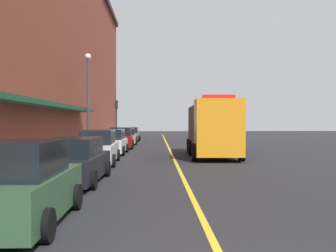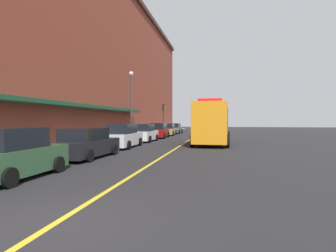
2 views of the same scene
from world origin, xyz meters
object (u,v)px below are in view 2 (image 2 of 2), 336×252
Objects in this scene: parked_car_2 at (123,136)px; parking_meter_1 at (62,138)px; parked_car_5 at (168,130)px; parked_car_0 at (12,155)px; street_lamp_left at (131,97)px; parked_car_6 at (175,129)px; traffic_light_near at (163,113)px; parked_car_1 at (86,144)px; parking_meter_0 at (168,126)px; utility_truck at (212,124)px; parked_car_3 at (144,133)px; parked_car_4 at (158,131)px.

parking_meter_1 is at bearing 166.26° from parked_car_2.
parked_car_0 is at bearing 177.68° from parked_car_5.
street_lamp_left is (-1.99, 19.30, 3.56)m from parked_car_0.
parked_car_2 is at bearing -179.20° from parked_car_6.
parked_car_1 is at bearing -87.25° from traffic_light_near.
parking_meter_0 is (-1.32, 24.58, 0.23)m from parked_car_2.
utility_truck reaches higher than parking_meter_0.
parked_car_2 is 24.62m from parking_meter_0.
parked_car_1 is at bearing 4.45° from parking_meter_1.
parked_car_0 is 1.00× the size of parked_car_3.
street_lamp_left is at bearing 9.54° from parked_car_1.
parked_car_2 is at bearing -56.97° from utility_truck.
traffic_light_near is at bearing -153.81° from utility_truck.
parked_car_0 is 36.14m from parking_meter_0.
parking_meter_0 is at bearing 3.93° from parked_car_4.
parked_car_0 is at bearing -87.67° from traffic_light_near.
street_lamp_left is at bearing -92.04° from parking_meter_0.
parked_car_0 is 28.90m from parked_car_5.
parking_meter_0 is 30.67m from parking_meter_1.
parked_car_4 is 1.11× the size of traffic_light_near.
parked_car_0 is at bearing 178.84° from parked_car_2.
parking_meter_0 is 0.31× the size of traffic_light_near.
parked_car_6 is at bearing 52.02° from traffic_light_near.
utility_truck is at bearing -22.77° from parked_car_0.
parked_car_5 is 1.12× the size of parked_car_6.
parked_car_3 is 4.49m from street_lamp_left.
parked_car_6 is at bearing 87.12° from parking_meter_1.
parked_car_0 is 0.53× the size of utility_truck.
parked_car_1 is 5.98m from parked_car_2.
parked_car_3 is 15.32m from traffic_light_near.
parked_car_2 is 1.06× the size of parked_car_5.
parked_car_1 is 3.69× the size of parking_meter_0.
parking_meter_0 is (-1.41, 12.92, 0.25)m from parked_car_4.
parked_car_4 is at bearing 177.68° from parked_car_5.
street_lamp_left is at bearing 46.79° from parked_car_3.
parking_meter_1 is (-1.32, -6.09, 0.23)m from parked_car_2.
parked_car_1 is 23.35m from parked_car_5.
parked_car_4 is 17.81m from parking_meter_1.
parked_car_0 is 34.30m from parked_car_6.
parked_car_3 is 0.90× the size of parked_car_5.
parked_car_4 is at bearing -1.86° from parked_car_2.
utility_truck is (6.42, -7.71, 0.94)m from parked_car_4.
parked_car_4 is (0.08, 11.66, -0.02)m from parked_car_2.
parked_car_4 is at bearing -81.79° from traffic_light_near.
parked_car_1 is 1.39m from parking_meter_1.
traffic_light_near is (-1.32, 32.52, 2.32)m from parked_car_0.
street_lamp_left reaches higher than parked_car_2.
parking_meter_0 is 1.00× the size of parking_meter_1.
parked_car_1 is at bearing -178.97° from parked_car_3.
parked_car_3 reaches higher than parking_meter_0.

